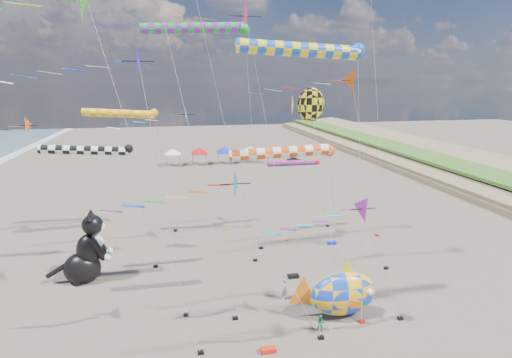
{
  "coord_description": "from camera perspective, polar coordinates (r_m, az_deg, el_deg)",
  "views": [
    {
      "loc": [
        -6.01,
        -16.16,
        15.62
      ],
      "look_at": [
        -0.04,
        12.0,
        8.57
      ],
      "focal_mm": 28.0,
      "sensor_mm": 36.0,
      "label": 1
    }
  ],
  "objects": [
    {
      "name": "child_blue",
      "position": [
        30.71,
        6.22,
        -15.67
      ],
      "size": [
        0.73,
        0.5,
        1.14
      ],
      "primitive_type": "imported",
      "rotation": [
        0.0,
        0.0,
        0.36
      ],
      "color": "navy",
      "rests_on": "ground"
    },
    {
      "name": "delta_kite_6",
      "position": [
        39.25,
        -29.51,
        6.22
      ],
      "size": [
        8.97,
        1.62,
        12.92
      ],
      "color": "#FF5519",
      "rests_on": "ground"
    },
    {
      "name": "tent_row",
      "position": [
        77.54,
        -6.28,
        4.42
      ],
      "size": [
        19.2,
        4.2,
        3.8
      ],
      "color": "white",
      "rests_on": "ground"
    },
    {
      "name": "kite_bag_1",
      "position": [
        33.68,
        5.33,
        -13.65
      ],
      "size": [
        0.9,
        0.44,
        0.3
      ],
      "primitive_type": "cube",
      "color": "black",
      "rests_on": "ground"
    },
    {
      "name": "windsock_5",
      "position": [
        41.79,
        5.68,
        2.22
      ],
      "size": [
        7.17,
        0.62,
        7.69
      ],
      "color": "red",
      "rests_on": "ground"
    },
    {
      "name": "kite_bag_2",
      "position": [
        40.54,
        10.84,
        -8.94
      ],
      "size": [
        0.9,
        0.44,
        0.3
      ],
      "primitive_type": "cube",
      "color": "#142ACB",
      "rests_on": "ground"
    },
    {
      "name": "windsock_0",
      "position": [
        41.45,
        -18.45,
        8.81
      ],
      "size": [
        8.37,
        0.81,
        13.01
      ],
      "color": "orange",
      "rests_on": "ground"
    },
    {
      "name": "delta_kite_8",
      "position": [
        24.99,
        13.6,
        -4.53
      ],
      "size": [
        8.83,
        1.78,
        9.19
      ],
      "color": "purple",
      "rests_on": "ground"
    },
    {
      "name": "windsock_2",
      "position": [
        25.08,
        4.36,
        3.71
      ],
      "size": [
        8.14,
        0.75,
        11.7
      ],
      "color": "#E64C10",
      "rests_on": "ground"
    },
    {
      "name": "angelfish_kite",
      "position": [
        31.86,
        7.54,
        10.26
      ],
      "size": [
        3.74,
        3.02,
        15.17
      ],
      "color": "yellow",
      "rests_on": "ground"
    },
    {
      "name": "windsock_3",
      "position": [
        33.79,
        -22.65,
        3.74
      ],
      "size": [
        8.24,
        0.72,
        10.78
      ],
      "color": "black",
      "rests_on": "ground"
    },
    {
      "name": "delta_kite_7",
      "position": [
        21.45,
        -3.74,
        -1.71
      ],
      "size": [
        11.22,
        1.87,
        11.21
      ],
      "color": "blue",
      "rests_on": "ground"
    },
    {
      "name": "cat_inflatable",
      "position": [
        34.79,
        -23.31,
        -8.83
      ],
      "size": [
        4.39,
        2.28,
        5.85
      ],
      "primitive_type": null,
      "rotation": [
        0.0,
        0.0,
        0.03
      ],
      "color": "black",
      "rests_on": "ground"
    },
    {
      "name": "person_adult",
      "position": [
        30.4,
        4.16,
        -15.37
      ],
      "size": [
        0.72,
        0.71,
        1.68
      ],
      "primitive_type": "imported",
      "rotation": [
        0.0,
        0.0,
        0.77
      ],
      "color": "gray",
      "rests_on": "ground"
    },
    {
      "name": "delta_kite_0",
      "position": [
        21.3,
        -24.93,
        21.87
      ],
      "size": [
        13.06,
        2.48,
        20.58
      ],
      "color": "green",
      "rests_on": "ground"
    },
    {
      "name": "child_green",
      "position": [
        27.42,
        9.22,
        -19.72
      ],
      "size": [
        0.7,
        0.65,
        1.15
      ],
      "primitive_type": "imported",
      "rotation": [
        0.0,
        0.0,
        -0.49
      ],
      "color": "#26874F",
      "rests_on": "ground"
    },
    {
      "name": "windsock_4",
      "position": [
        24.98,
        7.19,
        17.72
      ],
      "size": [
        9.16,
        0.89,
        17.9
      ],
      "color": "blue",
      "rests_on": "ground"
    },
    {
      "name": "windsock_1",
      "position": [
        35.06,
        -8.11,
        20.43
      ],
      "size": [
        10.13,
        0.95,
        20.31
      ],
      "color": "#1A9038",
      "rests_on": "ground"
    },
    {
      "name": "delta_kite_2",
      "position": [
        24.97,
        -19.84,
        15.05
      ],
      "size": [
        10.04,
        2.07,
        17.9
      ],
      "color": "#291DD9",
      "rests_on": "ground"
    },
    {
      "name": "parked_car",
      "position": [
        79.26,
        5.56,
        2.74
      ],
      "size": [
        3.46,
        1.9,
        1.12
      ],
      "primitive_type": "imported",
      "rotation": [
        0.0,
        0.0,
        1.38
      ],
      "color": "#26262D",
      "rests_on": "ground"
    },
    {
      "name": "delta_kite_10",
      "position": [
        37.14,
        -0.85,
        21.98
      ],
      "size": [
        14.74,
        3.17,
        22.73
      ],
      "color": "#D41954",
      "rests_on": "ground"
    },
    {
      "name": "kite_bag_0",
      "position": [
        25.71,
        1.73,
        -23.24
      ],
      "size": [
        0.9,
        0.44,
        0.3
      ],
      "primitive_type": "cube",
      "color": "red",
      "rests_on": "ground"
    },
    {
      "name": "fish_inflatable",
      "position": [
        28.54,
        12.2,
        -15.68
      ],
      "size": [
        6.31,
        2.56,
        4.14
      ],
      "color": "blue",
      "rests_on": "ground"
    },
    {
      "name": "delta_kite_5",
      "position": [
        38.63,
        11.86,
        13.29
      ],
      "size": [
        13.22,
        2.28,
        16.96
      ],
      "color": "#C04206",
      "rests_on": "ground"
    },
    {
      "name": "delta_kite_9",
      "position": [
        40.44,
        -12.12,
        8.49
      ],
      "size": [
        10.84,
        1.72,
        13.4
      ],
      "color": "#158EC8",
      "rests_on": "ground"
    }
  ]
}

